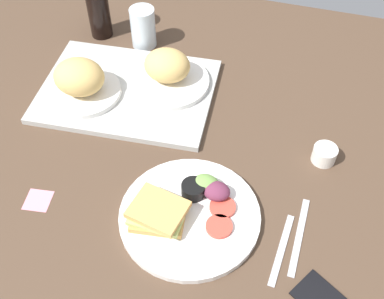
{
  "coord_description": "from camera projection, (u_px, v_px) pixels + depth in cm",
  "views": [
    {
      "loc": [
        21.56,
        -64.14,
        86.0
      ],
      "look_at": [
        2.0,
        3.0,
        4.0
      ],
      "focal_mm": 44.19,
      "sensor_mm": 36.0,
      "label": 1
    }
  ],
  "objects": [
    {
      "name": "ground_plane",
      "position": [
        180.0,
        172.0,
        1.1
      ],
      "size": [
        190.0,
        150.0,
        3.0
      ],
      "primitive_type": "cube",
      "color": "#4C3828"
    },
    {
      "name": "serving_tray",
      "position": [
        127.0,
        91.0,
        1.25
      ],
      "size": [
        47.36,
        36.3,
        1.6
      ],
      "primitive_type": "cube",
      "rotation": [
        0.0,
        0.0,
        0.08
      ],
      "color": "#B2B2AD",
      "rests_on": "ground_plane"
    },
    {
      "name": "bread_plate_near",
      "position": [
        80.0,
        81.0,
        1.2
      ],
      "size": [
        19.27,
        19.27,
        10.31
      ],
      "color": "white",
      "rests_on": "serving_tray"
    },
    {
      "name": "bread_plate_far",
      "position": [
        168.0,
        72.0,
        1.23
      ],
      "size": [
        21.54,
        21.54,
        9.67
      ],
      "color": "white",
      "rests_on": "serving_tray"
    },
    {
      "name": "plate_with_salad",
      "position": [
        187.0,
        211.0,
        1.0
      ],
      "size": [
        29.98,
        29.98,
        5.4
      ],
      "color": "white",
      "rests_on": "ground_plane"
    },
    {
      "name": "drinking_glass",
      "position": [
        143.0,
        27.0,
        1.35
      ],
      "size": [
        7.13,
        7.13,
        11.73
      ],
      "primitive_type": "cylinder",
      "color": "silver",
      "rests_on": "ground_plane"
    },
    {
      "name": "soda_bottle",
      "position": [
        98.0,
        5.0,
        1.35
      ],
      "size": [
        6.4,
        6.4,
        19.81
      ],
      "primitive_type": "cylinder",
      "color": "black",
      "rests_on": "ground_plane"
    },
    {
      "name": "espresso_cup",
      "position": [
        324.0,
        154.0,
        1.09
      ],
      "size": [
        5.6,
        5.6,
        4.0
      ],
      "primitive_type": "cylinder",
      "color": "silver",
      "rests_on": "ground_plane"
    },
    {
      "name": "fork",
      "position": [
        282.0,
        249.0,
        0.96
      ],
      "size": [
        2.78,
        17.06,
        0.5
      ],
      "primitive_type": "cube",
      "rotation": [
        0.0,
        0.0,
        1.49
      ],
      "color": "#B7B7BC",
      "rests_on": "ground_plane"
    },
    {
      "name": "knife",
      "position": [
        299.0,
        236.0,
        0.97
      ],
      "size": [
        2.04,
        19.04,
        0.5
      ],
      "primitive_type": "cube",
      "rotation": [
        0.0,
        0.0,
        1.54
      ],
      "color": "#B7B7BC",
      "rests_on": "ground_plane"
    },
    {
      "name": "sticky_note",
      "position": [
        38.0,
        200.0,
        1.03
      ],
      "size": [
        6.31,
        6.31,
        0.12
      ],
      "primitive_type": "cube",
      "rotation": [
        0.0,
        0.0,
        0.14
      ],
      "color": "pink",
      "rests_on": "ground_plane"
    }
  ]
}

